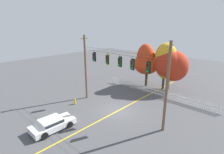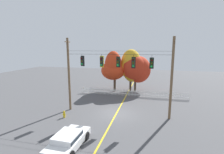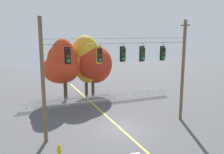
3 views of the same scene
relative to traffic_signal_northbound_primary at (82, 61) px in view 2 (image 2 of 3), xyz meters
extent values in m
plane|color=#4C4C4F|center=(3.97, -0.01, -5.88)|extent=(80.00, 80.00, 0.00)
cube|color=gold|center=(3.97, -0.01, -5.88)|extent=(0.16, 36.00, 0.01)
cylinder|color=brown|center=(-1.72, -0.01, -1.65)|extent=(0.26, 0.26, 8.46)
cylinder|color=brown|center=(9.66, -0.01, -1.65)|extent=(0.26, 0.26, 8.46)
cube|color=brown|center=(-1.72, -0.01, 2.13)|extent=(0.10, 1.10, 0.10)
cube|color=brown|center=(9.66, -0.01, 2.13)|extent=(0.10, 1.10, 0.10)
cylinder|color=black|center=(3.97, -0.01, 0.77)|extent=(11.18, 0.02, 0.02)
cylinder|color=black|center=(3.97, -0.26, 1.14)|extent=(11.18, 0.02, 0.02)
cylinder|color=black|center=(0.00, -0.01, 0.62)|extent=(0.03, 0.03, 0.30)
cube|color=black|center=(0.00, 0.12, 0.00)|extent=(0.43, 0.02, 1.18)
cube|color=black|center=(0.00, -0.01, 0.00)|extent=(0.30, 0.24, 0.95)
cylinder|color=#410706|center=(0.00, -0.14, 0.31)|extent=(0.20, 0.03, 0.20)
cube|color=black|center=(0.00, -0.19, 0.43)|extent=(0.22, 0.12, 0.06)
cylinder|color=#463B09|center=(0.00, -0.14, 0.00)|extent=(0.20, 0.03, 0.20)
cube|color=black|center=(0.00, -0.19, 0.11)|extent=(0.22, 0.12, 0.06)
cylinder|color=green|center=(0.00, -0.14, -0.32)|extent=(0.20, 0.03, 0.20)
cube|color=black|center=(0.00, -0.19, -0.21)|extent=(0.22, 0.12, 0.06)
cylinder|color=black|center=(2.28, -0.01, 0.62)|extent=(0.03, 0.03, 0.30)
cube|color=yellow|center=(2.28, 0.12, -0.04)|extent=(0.43, 0.02, 1.26)
cube|color=black|center=(2.28, -0.01, -0.04)|extent=(0.30, 0.24, 1.01)
cylinder|color=#410706|center=(2.28, -0.14, 0.30)|extent=(0.20, 0.03, 0.20)
cube|color=black|center=(2.28, -0.19, 0.41)|extent=(0.22, 0.12, 0.06)
cylinder|color=#463B09|center=(2.28, -0.14, -0.04)|extent=(0.20, 0.03, 0.20)
cube|color=black|center=(2.28, -0.19, 0.08)|extent=(0.22, 0.12, 0.06)
cylinder|color=green|center=(2.28, -0.14, -0.38)|extent=(0.20, 0.03, 0.20)
cube|color=black|center=(2.28, -0.19, -0.26)|extent=(0.22, 0.12, 0.06)
cylinder|color=black|center=(4.12, -0.01, 0.60)|extent=(0.03, 0.03, 0.34)
cube|color=black|center=(4.12, 0.12, -0.04)|extent=(0.43, 0.02, 1.16)
cube|color=black|center=(4.12, -0.01, -0.04)|extent=(0.30, 0.24, 0.93)
cylinder|color=#410706|center=(4.12, -0.14, 0.28)|extent=(0.20, 0.03, 0.20)
cube|color=black|center=(4.12, -0.19, 0.39)|extent=(0.22, 0.12, 0.06)
cylinder|color=#463B09|center=(4.12, -0.14, -0.04)|extent=(0.20, 0.03, 0.20)
cube|color=black|center=(4.12, -0.19, 0.08)|extent=(0.22, 0.12, 0.06)
cylinder|color=green|center=(4.12, -0.14, -0.35)|extent=(0.20, 0.03, 0.20)
cube|color=black|center=(4.12, -0.19, -0.23)|extent=(0.22, 0.12, 0.06)
cylinder|color=black|center=(5.77, -0.01, 0.59)|extent=(0.03, 0.03, 0.37)
cube|color=black|center=(5.77, 0.12, -0.08)|extent=(0.43, 0.02, 1.19)
cube|color=#1E3323|center=(5.77, -0.01, -0.08)|extent=(0.30, 0.24, 0.96)
cylinder|color=#410706|center=(5.77, -0.14, 0.24)|extent=(0.20, 0.03, 0.20)
cube|color=#1E3323|center=(5.77, -0.19, 0.36)|extent=(0.22, 0.12, 0.06)
cylinder|color=#463B09|center=(5.77, -0.14, -0.08)|extent=(0.20, 0.03, 0.20)
cube|color=#1E3323|center=(5.77, -0.19, 0.04)|extent=(0.22, 0.12, 0.06)
cylinder|color=green|center=(5.77, -0.14, -0.40)|extent=(0.20, 0.03, 0.20)
cube|color=#1E3323|center=(5.77, -0.19, -0.28)|extent=(0.22, 0.12, 0.06)
cylinder|color=black|center=(7.63, -0.01, 0.57)|extent=(0.03, 0.03, 0.40)
cube|color=black|center=(7.63, 0.12, -0.09)|extent=(0.43, 0.02, 1.16)
cube|color=black|center=(7.63, -0.01, -0.09)|extent=(0.30, 0.24, 0.94)
cylinder|color=#410706|center=(7.63, -0.14, 0.22)|extent=(0.20, 0.03, 0.20)
cube|color=black|center=(7.63, -0.19, 0.34)|extent=(0.22, 0.12, 0.06)
cylinder|color=#463B09|center=(7.63, -0.14, -0.09)|extent=(0.20, 0.03, 0.20)
cube|color=black|center=(7.63, -0.19, 0.02)|extent=(0.22, 0.12, 0.06)
cylinder|color=green|center=(7.63, -0.14, -0.40)|extent=(0.20, 0.03, 0.20)
cube|color=black|center=(7.63, -0.19, -0.29)|extent=(0.22, 0.12, 0.06)
cube|color=white|center=(-3.34, 7.20, -5.36)|extent=(0.06, 0.04, 1.05)
cube|color=white|center=(-3.11, 7.20, -5.36)|extent=(0.06, 0.04, 1.05)
cube|color=white|center=(-2.89, 7.20, -5.36)|extent=(0.06, 0.04, 1.05)
cube|color=white|center=(-2.66, 7.20, -5.36)|extent=(0.06, 0.04, 1.05)
cube|color=white|center=(-2.44, 7.20, -5.36)|extent=(0.06, 0.04, 1.05)
cube|color=white|center=(-2.21, 7.20, -5.36)|extent=(0.06, 0.04, 1.05)
cube|color=white|center=(-1.99, 7.20, -5.36)|extent=(0.06, 0.04, 1.05)
cube|color=white|center=(-1.76, 7.20, -5.36)|extent=(0.06, 0.04, 1.05)
cube|color=white|center=(-1.54, 7.20, -5.36)|extent=(0.06, 0.04, 1.05)
cube|color=white|center=(-1.31, 7.20, -5.36)|extent=(0.06, 0.04, 1.05)
cube|color=white|center=(-1.09, 7.20, -5.36)|extent=(0.06, 0.04, 1.05)
cube|color=white|center=(-0.86, 7.20, -5.36)|extent=(0.06, 0.04, 1.05)
cube|color=white|center=(-0.64, 7.20, -5.36)|extent=(0.06, 0.04, 1.05)
cube|color=white|center=(-0.41, 7.20, -5.36)|extent=(0.06, 0.04, 1.05)
cube|color=white|center=(-0.19, 7.20, -5.36)|extent=(0.06, 0.04, 1.05)
cube|color=white|center=(0.04, 7.20, -5.36)|extent=(0.06, 0.04, 1.05)
cube|color=white|center=(0.26, 7.20, -5.36)|extent=(0.06, 0.04, 1.05)
cube|color=white|center=(0.49, 7.20, -5.36)|extent=(0.06, 0.04, 1.05)
cube|color=white|center=(0.71, 7.20, -5.36)|extent=(0.06, 0.04, 1.05)
cube|color=white|center=(0.94, 7.20, -5.36)|extent=(0.06, 0.04, 1.05)
cube|color=white|center=(1.16, 7.20, -5.36)|extent=(0.06, 0.04, 1.05)
cube|color=white|center=(1.39, 7.20, -5.36)|extent=(0.06, 0.04, 1.05)
cube|color=white|center=(1.61, 7.20, -5.36)|extent=(0.06, 0.04, 1.05)
cube|color=white|center=(1.84, 7.20, -5.36)|extent=(0.06, 0.04, 1.05)
cube|color=white|center=(2.06, 7.20, -5.36)|extent=(0.06, 0.04, 1.05)
cube|color=white|center=(2.29, 7.20, -5.36)|extent=(0.06, 0.04, 1.05)
cube|color=white|center=(2.51, 7.20, -5.36)|extent=(0.06, 0.04, 1.05)
cube|color=white|center=(2.74, 7.20, -5.36)|extent=(0.06, 0.04, 1.05)
cube|color=white|center=(2.96, 7.20, -5.36)|extent=(0.06, 0.04, 1.05)
cube|color=white|center=(3.19, 7.20, -5.36)|extent=(0.06, 0.04, 1.05)
cube|color=white|center=(3.41, 7.20, -5.36)|extent=(0.06, 0.04, 1.05)
cube|color=white|center=(3.64, 7.20, -5.36)|extent=(0.06, 0.04, 1.05)
cube|color=white|center=(3.86, 7.20, -5.36)|extent=(0.06, 0.04, 1.05)
cube|color=white|center=(4.09, 7.20, -5.36)|extent=(0.06, 0.04, 1.05)
cube|color=white|center=(4.31, 7.20, -5.36)|extent=(0.06, 0.04, 1.05)
cube|color=white|center=(4.54, 7.20, -5.36)|extent=(0.06, 0.04, 1.05)
cube|color=white|center=(4.76, 7.20, -5.36)|extent=(0.06, 0.04, 1.05)
cube|color=white|center=(4.99, 7.20, -5.36)|extent=(0.06, 0.04, 1.05)
cube|color=white|center=(5.21, 7.20, -5.36)|extent=(0.06, 0.04, 1.05)
cube|color=white|center=(5.44, 7.20, -5.36)|extent=(0.06, 0.04, 1.05)
cube|color=white|center=(5.66, 7.20, -5.36)|extent=(0.06, 0.04, 1.05)
cube|color=white|center=(5.89, 7.20, -5.36)|extent=(0.06, 0.04, 1.05)
cube|color=white|center=(6.11, 7.20, -5.36)|extent=(0.06, 0.04, 1.05)
cube|color=white|center=(6.34, 7.20, -5.36)|extent=(0.06, 0.04, 1.05)
cube|color=white|center=(6.56, 7.20, -5.36)|extent=(0.06, 0.04, 1.05)
cube|color=white|center=(6.79, 7.20, -5.36)|extent=(0.06, 0.04, 1.05)
cube|color=white|center=(7.01, 7.20, -5.36)|extent=(0.06, 0.04, 1.05)
cube|color=white|center=(7.24, 7.20, -5.36)|extent=(0.06, 0.04, 1.05)
cube|color=white|center=(7.46, 7.20, -5.36)|extent=(0.06, 0.04, 1.05)
cube|color=white|center=(7.69, 7.20, -5.36)|extent=(0.06, 0.04, 1.05)
cube|color=white|center=(7.91, 7.20, -5.36)|extent=(0.06, 0.04, 1.05)
cube|color=white|center=(8.14, 7.20, -5.36)|extent=(0.06, 0.04, 1.05)
cube|color=white|center=(8.36, 7.20, -5.36)|extent=(0.06, 0.04, 1.05)
cube|color=white|center=(8.59, 7.20, -5.36)|extent=(0.06, 0.04, 1.05)
cube|color=white|center=(8.81, 7.20, -5.36)|extent=(0.06, 0.04, 1.05)
cube|color=white|center=(9.04, 7.20, -5.36)|extent=(0.06, 0.04, 1.05)
cube|color=white|center=(9.26, 7.20, -5.36)|extent=(0.06, 0.04, 1.05)
cube|color=white|center=(9.49, 7.20, -5.36)|extent=(0.06, 0.04, 1.05)
cube|color=white|center=(9.71, 7.20, -5.36)|extent=(0.06, 0.04, 1.05)
cube|color=white|center=(9.94, 7.20, -5.36)|extent=(0.06, 0.04, 1.05)
cube|color=white|center=(10.17, 7.20, -5.36)|extent=(0.06, 0.04, 1.05)
cube|color=white|center=(10.39, 7.20, -5.36)|extent=(0.06, 0.04, 1.05)
cube|color=white|center=(10.62, 7.20, -5.36)|extent=(0.06, 0.04, 1.05)
cube|color=white|center=(10.84, 7.20, -5.36)|extent=(0.06, 0.04, 1.05)
cube|color=white|center=(11.07, 7.20, -5.36)|extent=(0.06, 0.04, 1.05)
cube|color=white|center=(11.29, 7.20, -5.36)|extent=(0.06, 0.04, 1.05)
cube|color=white|center=(11.52, 7.20, -5.36)|extent=(0.06, 0.04, 1.05)
cube|color=white|center=(11.74, 7.20, -5.36)|extent=(0.06, 0.04, 1.05)
cube|color=white|center=(11.97, 7.20, -5.36)|extent=(0.06, 0.04, 1.05)
cube|color=white|center=(12.19, 7.20, -5.36)|extent=(0.06, 0.04, 1.05)
cube|color=white|center=(12.42, 7.20, -5.36)|extent=(0.06, 0.04, 1.05)
cube|color=white|center=(12.64, 7.20, -5.36)|extent=(0.06, 0.04, 1.05)
cube|color=white|center=(12.87, 7.20, -5.36)|extent=(0.06, 0.04, 1.05)
cube|color=white|center=(13.09, 7.20, -5.36)|extent=(0.06, 0.04, 1.05)
cube|color=white|center=(4.88, 7.23, -5.57)|extent=(16.43, 0.03, 0.08)
cube|color=white|center=(4.88, 7.23, -5.13)|extent=(16.43, 0.03, 0.08)
cylinder|color=#473828|center=(1.60, 9.68, -4.51)|extent=(0.40, 0.40, 2.75)
ellipsoid|color=red|center=(1.26, 9.90, -2.33)|extent=(4.07, 3.79, 3.26)
ellipsoid|color=red|center=(1.41, 9.34, -1.33)|extent=(2.83, 2.46, 4.58)
ellipsoid|color=red|center=(1.26, 9.91, -1.28)|extent=(2.90, 2.68, 3.38)
cylinder|color=#473828|center=(4.22, 10.42, -4.60)|extent=(0.37, 0.37, 2.57)
ellipsoid|color=gold|center=(4.42, 10.36, -2.08)|extent=(3.14, 2.56, 4.31)
ellipsoid|color=gold|center=(4.00, 10.51, -1.80)|extent=(3.34, 3.05, 3.72)
ellipsoid|color=gold|center=(4.22, 10.52, -1.01)|extent=(3.31, 3.10, 4.51)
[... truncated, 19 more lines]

